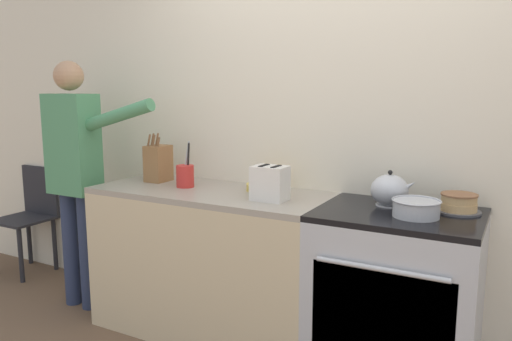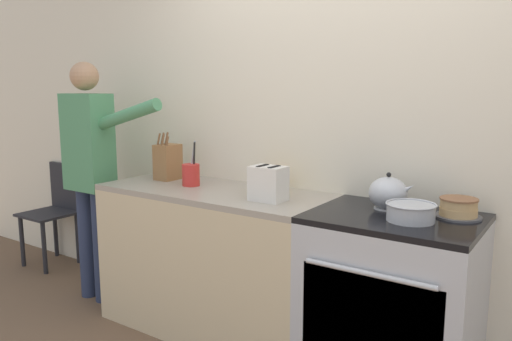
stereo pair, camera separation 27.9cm
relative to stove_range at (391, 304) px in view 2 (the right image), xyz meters
The scene contains 12 objects.
wall_back 0.98m from the stove_range, 137.60° to the left, with size 8.00×0.04×2.60m.
counter_cabinet 1.12m from the stove_range, behind, with size 1.45×0.62×0.90m.
stove_range is the anchor object (origin of this frame).
layer_cake 0.57m from the stove_range, 26.73° to the left, with size 0.21×0.21×0.09m.
tea_kettle 0.55m from the stove_range, 123.92° to the left, with size 0.24×0.19×0.19m.
mixing_bowl 0.50m from the stove_range, 30.99° to the right, with size 0.23×0.23×0.08m.
knife_block 1.68m from the stove_range, behind, with size 0.13×0.16×0.32m.
utensil_crock 1.41m from the stove_range, behind, with size 0.11×0.11×0.28m.
fruit_bowl 0.97m from the stove_range, 169.44° to the left, with size 0.22×0.22×0.10m.
toaster 0.88m from the stove_range, behind, with size 0.20×0.14×0.19m.
person_baker 2.20m from the stove_range, behind, with size 0.94×0.20×1.68m.
dining_chair 3.03m from the stove_range, behind, with size 0.40×0.40×0.86m.
Camera 2 is at (1.12, -2.00, 1.51)m, focal length 35.00 mm.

